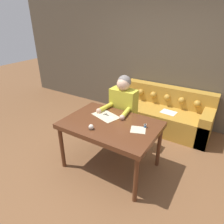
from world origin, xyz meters
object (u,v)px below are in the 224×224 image
object	(u,v)px
dining_table	(111,128)
pin_cushion	(91,127)
person	(123,112)
thread_spool	(145,126)
couch	(163,114)
scissors	(107,115)

from	to	relation	value
dining_table	pin_cushion	xyz separation A→B (m)	(-0.13, -0.28, 0.11)
person	pin_cushion	distance (m)	0.88
person	thread_spool	xyz separation A→B (m)	(0.59, -0.44, 0.12)
thread_spool	pin_cushion	world-z (taller)	pin_cushion
couch	dining_table	bearing A→B (deg)	-99.98
dining_table	thread_spool	xyz separation A→B (m)	(0.47, 0.15, 0.10)
scissors	thread_spool	distance (m)	0.64
dining_table	person	world-z (taller)	person
scissors	thread_spool	bearing A→B (deg)	-2.15
couch	person	distance (m)	1.15
dining_table	thread_spool	world-z (taller)	thread_spool
person	scissors	world-z (taller)	person
dining_table	couch	world-z (taller)	couch
couch	scissors	distance (m)	1.57
person	pin_cushion	xyz separation A→B (m)	(-0.00, -0.87, 0.13)
dining_table	couch	bearing A→B (deg)	80.02
dining_table	thread_spool	bearing A→B (deg)	17.70
dining_table	person	size ratio (longest dim) A/B	1.04
pin_cushion	dining_table	bearing A→B (deg)	65.35
scissors	pin_cushion	distance (m)	0.46
dining_table	thread_spool	distance (m)	0.50
scissors	thread_spool	size ratio (longest dim) A/B	4.92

